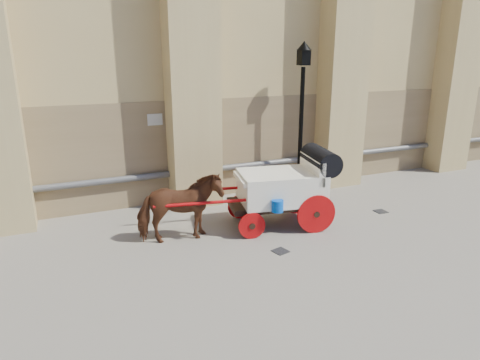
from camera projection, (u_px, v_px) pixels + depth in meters
name	position (u px, v px, depth m)	size (l,w,h in m)	color
ground	(284.00, 245.00, 9.93)	(90.00, 90.00, 0.00)	slate
horse	(180.00, 208.00, 9.94)	(0.89, 1.95, 1.65)	brown
carriage	(287.00, 185.00, 10.85)	(4.69, 2.05, 1.99)	black
street_lamp	(301.00, 115.00, 12.93)	(0.43, 0.43, 4.61)	black
drain_grate_near	(280.00, 251.00, 9.63)	(0.32, 0.32, 0.01)	black
drain_grate_far	(381.00, 211.00, 12.02)	(0.32, 0.32, 0.01)	black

